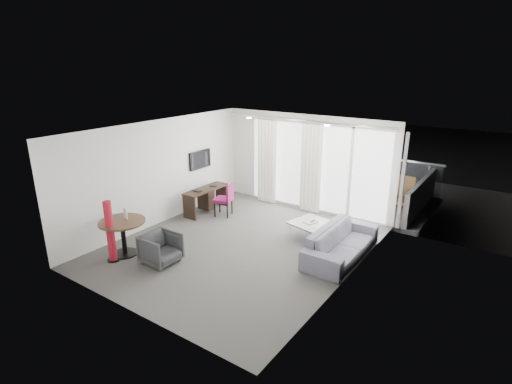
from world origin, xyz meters
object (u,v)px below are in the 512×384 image
Objects in this scene: tub_armchair at (161,249)px; rattan_chair_a at (341,184)px; desk at (206,200)px; red_lamp at (110,231)px; round_table at (124,238)px; rattan_chair_b at (400,193)px; sofa at (342,243)px; coffee_table at (312,230)px; desk_chair at (223,200)px.

tub_armchair is 6.15m from rattan_chair_a.
desk is 3.25m from red_lamp.
round_table is 0.42m from red_lamp.
rattan_chair_a is 1.77m from rattan_chair_b.
desk is 0.64× the size of sofa.
coffee_table is 0.93× the size of rattan_chair_b.
sofa is at bearing -51.48° from tub_armchair.
coffee_table is at bearing -63.71° from rattan_chair_a.
desk_chair is 0.94× the size of rattan_chair_b.
rattan_chair_b is at bearing 56.61° from round_table.
desk_chair is 2.97m from round_table.
rattan_chair_b is at bearing 22.35° from desk_chair.
red_lamp reaches higher than coffee_table.
tub_armchair is 0.32× the size of sofa.
tub_armchair is 6.68m from rattan_chair_b.
red_lamp is 1.08m from tub_armchair.
round_table is 4.59m from sofa.
rattan_chair_b is (1.13, 3.10, 0.27)m from coffee_table.
tub_armchair is (1.17, -2.72, -0.02)m from desk.
desk is 1.64× the size of desk_chair.
round_table is 1.20× the size of rattan_chair_a.
coffee_table is at bearing -35.06° from tub_armchair.
red_lamp is at bearing -130.79° from coffee_table.
round_table is at bearing -117.49° from rattan_chair_b.
desk is 4.11m from sofa.
coffee_table is 3.31m from rattan_chair_b.
rattan_chair_a is (1.33, 6.00, 0.08)m from tub_armchair.
desk is 4.13m from rattan_chair_a.
round_table reaches higher than coffee_table.
red_lamp is 1.42× the size of rattan_chair_b.
coffee_table is (2.87, 3.32, -0.46)m from red_lamp.
rattan_chair_b is (3.72, 3.15, 0.03)m from desk_chair.
desk_chair is at bearing 12.49° from tub_armchair.
tub_armchair is at bearing -111.70° from rattan_chair_b.
desk_chair is 0.90× the size of round_table.
desk_chair reaches higher than sofa.
rattan_chair_a reaches higher than tub_armchair.
round_table is 4.18m from coffee_table.
round_table reaches higher than tub_armchair.
red_lamp reaches higher than rattan_chair_a.
desk is 2.96m from tub_armchair.
rattan_chair_a reaches higher than coffee_table.
red_lamp is 4.76m from sofa.
round_table reaches higher than sofa.
rattan_chair_a is at bearing 52.70° from desk.
red_lamp is at bearing -84.76° from round_table.
tub_armchair is 0.82× the size of coffee_table.
rattan_chair_a is at bearing -176.69° from rattan_chair_b.
round_table is at bearing -113.73° from desk_chair.
red_lamp reaches higher than tub_armchair.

